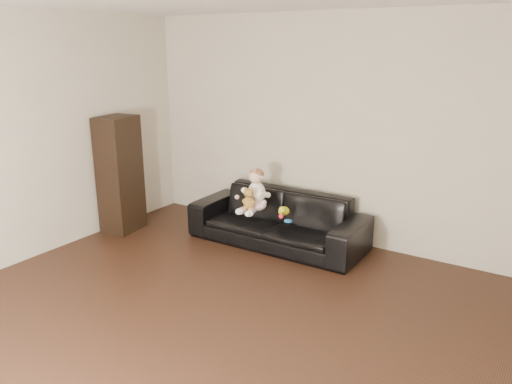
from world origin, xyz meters
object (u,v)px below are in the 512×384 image
Objects in this scene: toy_green at (284,211)px; toy_blue_disc at (288,221)px; cabinet at (120,175)px; baby at (255,192)px; sofa at (278,219)px; teddy_bear at (249,199)px; toy_rattle at (281,216)px.

toy_blue_disc is (0.14, -0.16, -0.04)m from toy_green.
cabinet is 1.72m from baby.
sofa reaches higher than toy_blue_disc.
teddy_bear is (-0.23, -0.26, 0.27)m from sofa.
baby is 1.99× the size of teddy_bear.
toy_blue_disc is at bearing -19.62° from toy_rattle.
toy_rattle is (2.02, 0.45, -0.29)m from cabinet.
teddy_bear is 2.85× the size of toy_blue_disc.
baby is (1.63, 0.54, -0.10)m from cabinet.
teddy_bear is (1.64, 0.39, -0.14)m from cabinet.
cabinet is 5.72× the size of teddy_bear.
teddy_bear is 0.52m from toy_blue_disc.
toy_rattle is at bearing -21.46° from baby.
teddy_bear is 0.42m from toy_green.
sofa reaches higher than toy_rattle.
cabinet reaches higher than sofa.
teddy_bear is at bearing -170.25° from toy_rattle.
toy_green reaches higher than toy_blue_disc.
sofa reaches higher than toy_green.
baby is 0.56m from toy_blue_disc.
toy_blue_disc is (2.13, 0.41, -0.31)m from cabinet.
sofa is 4.13× the size of baby.
sofa is 0.44m from teddy_bear.
toy_blue_disc is at bearing -41.75° from sofa.
teddy_bear is at bearing -152.59° from toy_green.
baby reaches higher than toy_blue_disc.
cabinet is at bearing -169.02° from toy_blue_disc.
toy_green is (1.99, 0.57, -0.27)m from cabinet.
toy_blue_disc is (0.49, 0.03, -0.17)m from teddy_bear.
baby is at bearing -175.08° from toy_green.
toy_green is at bearing -32.92° from sofa.
cabinet is at bearing -170.88° from baby.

